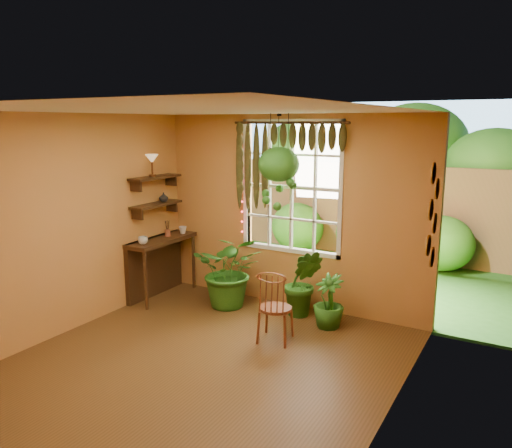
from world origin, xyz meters
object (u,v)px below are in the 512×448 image
(potted_plant_mid, at_px, (303,283))
(counter_ledge, at_px, (157,260))
(potted_plant_left, at_px, (230,270))
(hanging_basket, at_px, (279,170))
(windsor_chair, at_px, (275,318))

(potted_plant_mid, bearing_deg, counter_ledge, -171.65)
(potted_plant_mid, bearing_deg, potted_plant_left, -169.58)
(counter_ledge, distance_m, potted_plant_mid, 2.29)
(potted_plant_mid, xyz_separation_m, hanging_basket, (-0.38, -0.00, 1.50))
(hanging_basket, bearing_deg, potted_plant_mid, 0.19)
(windsor_chair, distance_m, hanging_basket, 1.95)
(windsor_chair, bearing_deg, counter_ledge, 155.11)
(counter_ledge, height_order, hanging_basket, hanging_basket)
(potted_plant_left, height_order, hanging_basket, hanging_basket)
(counter_ledge, height_order, potted_plant_mid, potted_plant_mid)
(windsor_chair, distance_m, potted_plant_mid, 0.92)
(windsor_chair, relative_size, potted_plant_left, 0.97)
(windsor_chair, height_order, hanging_basket, hanging_basket)
(windsor_chair, distance_m, potted_plant_left, 1.32)
(counter_ledge, xyz_separation_m, windsor_chair, (2.31, -0.57, -0.25))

